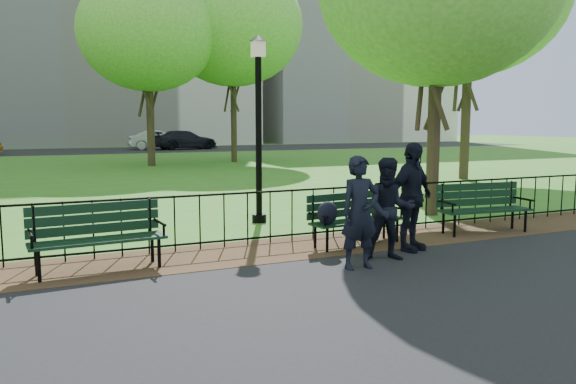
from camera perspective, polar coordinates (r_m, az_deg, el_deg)
name	(u,v)px	position (r m, az deg, el deg)	size (l,w,h in m)	color
ground	(388,265)	(8.18, 10.14, -7.32)	(120.00, 120.00, 0.00)	#416B1C
dirt_strip	(337,243)	(9.42, 5.01, -5.23)	(60.00, 1.60, 0.01)	#372716
far_street	(107,151)	(41.83, -17.87, 4.03)	(70.00, 9.00, 0.01)	black
iron_fence	(323,210)	(9.77, 3.62, -1.88)	(24.06, 0.06, 1.00)	black
apartment_east	(340,29)	(63.27, 5.35, 16.18)	(20.00, 15.00, 24.00)	white
park_bench_main	(345,213)	(9.12, 5.80, -2.12)	(1.71, 0.72, 0.94)	black
park_bench_left_a	(97,230)	(8.06, -18.84, -3.64)	(1.81, 0.69, 1.00)	black
park_bench_right_a	(482,202)	(10.86, 19.09, -1.00)	(1.78, 0.72, 0.99)	black
lamppost	(259,122)	(11.25, -3.01, 7.12)	(0.33, 0.33, 3.72)	black
tree_far_c	(148,32)	(26.98, -14.06, 15.45)	(6.23, 6.23, 8.68)	#2D2116
tree_far_e	(233,26)	(29.02, -5.64, 16.41)	(6.94, 6.94, 9.68)	#2D2116
person_left	(360,213)	(7.75, 7.30, -2.09)	(0.57, 0.37, 1.56)	black
person_mid	(390,209)	(8.30, 10.29, -1.73)	(0.73, 0.38, 1.50)	black
person_right	(411,197)	(8.96, 12.40, -0.48)	(1.00, 0.41, 1.71)	black
sedan_silver	(158,140)	(42.38, -13.06, 5.18)	(1.48, 4.24, 1.40)	#9D9EA4
sedan_dark	(185,140)	(42.25, -10.39, 5.23)	(1.93, 4.76, 1.38)	black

